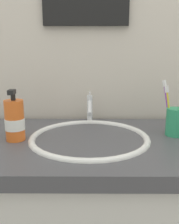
{
  "coord_description": "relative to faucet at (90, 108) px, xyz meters",
  "views": [
    {
      "loc": [
        0.02,
        -0.87,
        1.2
      ],
      "look_at": [
        0.02,
        0.04,
        0.98
      ],
      "focal_mm": 41.7,
      "sensor_mm": 36.0,
      "label": 1
    }
  ],
  "objects": [
    {
      "name": "toothbrush_purple",
      "position": [
        0.29,
        -0.13,
        0.05
      ],
      "size": [
        0.04,
        0.05,
        0.19
      ],
      "color": "purple",
      "rests_on": "toothbrush_cup"
    },
    {
      "name": "tiled_wall_back",
      "position": [
        -0.02,
        0.11,
        0.24
      ],
      "size": [
        2.28,
        0.04,
        2.4
      ],
      "primitive_type": "cube",
      "color": "beige",
      "rests_on": "ground"
    },
    {
      "name": "toothbrush_yellow",
      "position": [
        0.29,
        -0.16,
        0.04
      ],
      "size": [
        0.04,
        0.03,
        0.18
      ],
      "color": "yellow",
      "rests_on": "toothbrush_cup"
    },
    {
      "name": "soap_dispenser",
      "position": [
        -0.26,
        -0.22,
        0.0
      ],
      "size": [
        0.07,
        0.07,
        0.18
      ],
      "color": "orange",
      "rests_on": "vanity_counter"
    },
    {
      "name": "sink_basin",
      "position": [
        0.0,
        -0.21,
        -0.1
      ],
      "size": [
        0.43,
        0.43,
        0.09
      ],
      "color": "white",
      "rests_on": "vanity_counter"
    },
    {
      "name": "faucet",
      "position": [
        0.0,
        0.0,
        0.0
      ],
      "size": [
        0.02,
        0.15,
        0.13
      ],
      "color": "silver",
      "rests_on": "sink_basin"
    },
    {
      "name": "toothbrush_cup",
      "position": [
        0.32,
        -0.17,
        -0.02
      ],
      "size": [
        0.07,
        0.07,
        0.1
      ],
      "primitive_type": "cylinder",
      "color": "#2D9966",
      "rests_on": "vanity_counter"
    }
  ]
}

